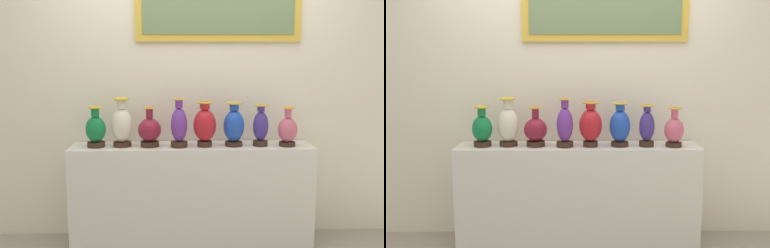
% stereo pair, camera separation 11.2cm
% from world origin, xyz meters
% --- Properties ---
extents(ground_plane, '(10.67, 10.67, 0.00)m').
position_xyz_m(ground_plane, '(0.00, 0.00, 0.00)').
color(ground_plane, gray).
extents(display_shelf, '(2.00, 0.39, 0.84)m').
position_xyz_m(display_shelf, '(0.00, 0.00, 0.42)').
color(display_shelf, silver).
rests_on(display_shelf, ground_plane).
extents(back_wall, '(4.67, 0.14, 2.99)m').
position_xyz_m(back_wall, '(0.01, 0.25, 1.51)').
color(back_wall, beige).
rests_on(back_wall, ground_plane).
extents(vase_emerald, '(0.16, 0.16, 0.34)m').
position_xyz_m(vase_emerald, '(-0.78, -0.03, 0.98)').
color(vase_emerald, '#382319').
rests_on(vase_emerald, display_shelf).
extents(vase_ivory, '(0.17, 0.17, 0.40)m').
position_xyz_m(vase_ivory, '(-0.57, -0.02, 1.01)').
color(vase_ivory, '#382319').
rests_on(vase_ivory, display_shelf).
extents(vase_burgundy, '(0.19, 0.19, 0.33)m').
position_xyz_m(vase_burgundy, '(-0.35, -0.03, 0.97)').
color(vase_burgundy, '#382319').
rests_on(vase_burgundy, display_shelf).
extents(vase_violet, '(0.14, 0.14, 0.40)m').
position_xyz_m(vase_violet, '(-0.11, -0.06, 1.01)').
color(vase_violet, '#382319').
rests_on(vase_violet, display_shelf).
extents(vase_crimson, '(0.19, 0.19, 0.37)m').
position_xyz_m(vase_crimson, '(0.10, -0.05, 1.01)').
color(vase_crimson, '#382319').
rests_on(vase_crimson, display_shelf).
extents(vase_sapphire, '(0.17, 0.17, 0.36)m').
position_xyz_m(vase_sapphire, '(0.34, -0.03, 1.00)').
color(vase_sapphire, '#382319').
rests_on(vase_sapphire, display_shelf).
extents(vase_indigo, '(0.13, 0.13, 0.35)m').
position_xyz_m(vase_indigo, '(0.56, -0.04, 1.00)').
color(vase_indigo, '#382319').
rests_on(vase_indigo, display_shelf).
extents(vase_rose, '(0.16, 0.16, 0.32)m').
position_xyz_m(vase_rose, '(0.78, -0.06, 0.97)').
color(vase_rose, '#382319').
rests_on(vase_rose, display_shelf).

